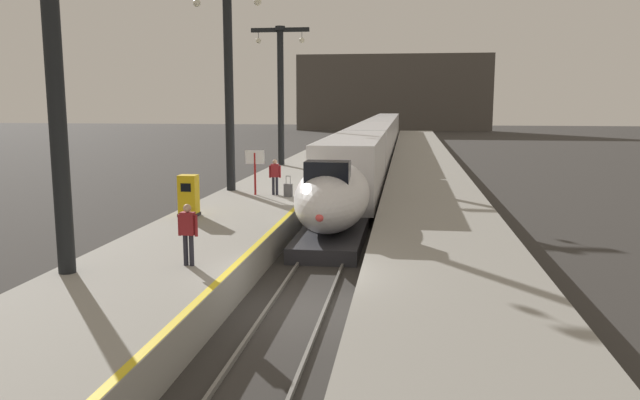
{
  "coord_description": "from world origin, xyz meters",
  "views": [
    {
      "loc": [
        2.8,
        -15.56,
        5.47
      ],
      "look_at": [
        -0.39,
        7.26,
        1.8
      ],
      "focal_mm": 34.99,
      "sensor_mm": 36.0,
      "label": 1
    }
  ],
  "objects": [
    {
      "name": "station_column_near",
      "position": [
        -5.9,
        -0.9,
        6.58
      ],
      "size": [
        4.0,
        0.68,
        9.2
      ],
      "color": "black",
      "rests_on": "platform_left"
    },
    {
      "name": "passenger_mid_platform",
      "position": [
        -3.0,
        0.22,
        2.04
      ],
      "size": [
        0.57,
        0.25,
        1.69
      ],
      "color": "#23232D",
      "rests_on": "platform_left"
    },
    {
      "name": "rail_main_left",
      "position": [
        -0.75,
        27.5,
        0.06
      ],
      "size": [
        0.08,
        110.0,
        0.12
      ],
      "primitive_type": "cube",
      "color": "slate",
      "rests_on": "ground"
    },
    {
      "name": "rolling_suitcase",
      "position": [
        -2.65,
        12.7,
        1.35
      ],
      "size": [
        0.4,
        0.22,
        0.98
      ],
      "color": "#4C4C51",
      "rests_on": "platform_left"
    },
    {
      "name": "departure_info_board",
      "position": [
        -4.32,
        13.08,
        2.56
      ],
      "size": [
        0.9,
        0.1,
        2.12
      ],
      "color": "maroon",
      "rests_on": "platform_left"
    },
    {
      "name": "terminus_back_wall",
      "position": [
        0.0,
        102.0,
        7.0
      ],
      "size": [
        36.0,
        2.0,
        14.0
      ],
      "primitive_type": "cube",
      "color": "#4C4742",
      "rests_on": "ground"
    },
    {
      "name": "ground_plane",
      "position": [
        0.0,
        0.0,
        0.0
      ],
      "size": [
        260.0,
        260.0,
        0.0
      ],
      "primitive_type": "plane",
      "color": "#33302D"
    },
    {
      "name": "platform_right",
      "position": [
        4.05,
        24.75,
        0.53
      ],
      "size": [
        4.8,
        110.0,
        1.05
      ],
      "primitive_type": "cube",
      "color": "gray",
      "rests_on": "ground"
    },
    {
      "name": "highspeed_train_main",
      "position": [
        0.0,
        41.53,
        1.97
      ],
      "size": [
        2.92,
        76.13,
        3.6
      ],
      "color": "silver",
      "rests_on": "ground"
    },
    {
      "name": "ticket_machine_yellow",
      "position": [
        -5.55,
        7.34,
        1.79
      ],
      "size": [
        0.76,
        0.62,
        1.6
      ],
      "color": "yellow",
      "rests_on": "platform_left"
    },
    {
      "name": "rail_main_right",
      "position": [
        0.75,
        27.5,
        0.06
      ],
      "size": [
        0.08,
        110.0,
        0.12
      ],
      "primitive_type": "cube",
      "color": "slate",
      "rests_on": "ground"
    },
    {
      "name": "station_column_far",
      "position": [
        -5.9,
        27.06,
        6.7
      ],
      "size": [
        4.0,
        0.68,
        9.43
      ],
      "color": "black",
      "rests_on": "platform_left"
    },
    {
      "name": "platform_left_safety_stripe",
      "position": [
        -1.77,
        24.75,
        1.05
      ],
      "size": [
        0.2,
        107.8,
        0.01
      ],
      "primitive_type": "cube",
      "color": "yellow",
      "rests_on": "platform_left"
    },
    {
      "name": "platform_left",
      "position": [
        -4.05,
        24.75,
        0.53
      ],
      "size": [
        4.8,
        110.0,
        1.05
      ],
      "primitive_type": "cube",
      "color": "gray",
      "rests_on": "ground"
    },
    {
      "name": "passenger_near_edge",
      "position": [
        -3.39,
        13.22,
        2.04
      ],
      "size": [
        0.57,
        0.25,
        1.69
      ],
      "color": "#23232D",
      "rests_on": "platform_left"
    },
    {
      "name": "station_column_mid",
      "position": [
        -5.9,
        14.45,
        7.02
      ],
      "size": [
        4.0,
        0.68,
        10.03
      ],
      "color": "black",
      "rests_on": "platform_left"
    }
  ]
}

